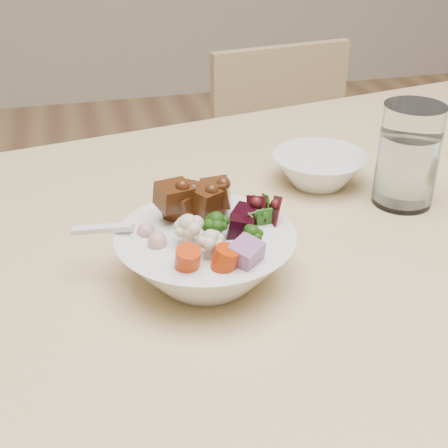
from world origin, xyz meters
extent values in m
cube|color=tan|center=(0.17, 0.79, 0.38)|extent=(0.40, 0.40, 0.04)
cube|color=tan|center=(0.15, 0.95, 0.58)|extent=(0.36, 0.07, 0.39)
cylinder|color=tan|center=(0.04, 0.62, 0.18)|extent=(0.03, 0.03, 0.37)
cylinder|color=tan|center=(0.34, 0.66, 0.18)|extent=(0.03, 0.03, 0.37)
cylinder|color=tan|center=(0.00, 0.92, 0.18)|extent=(0.03, 0.03, 0.37)
cylinder|color=tan|center=(0.30, 0.96, 0.18)|extent=(0.03, 0.03, 0.37)
sphere|color=black|center=(-0.22, 0.09, 0.81)|extent=(0.03, 0.03, 0.03)
sphere|color=beige|center=(-0.25, 0.09, 0.81)|extent=(0.04, 0.04, 0.04)
cube|color=black|center=(-0.18, 0.12, 0.81)|extent=(0.03, 0.03, 0.02)
cube|color=#8C5486|center=(-0.20, 0.04, 0.81)|extent=(0.04, 0.04, 0.03)
cylinder|color=red|center=(-0.26, 0.05, 0.81)|extent=(0.03, 0.03, 0.03)
sphere|color=#C9918C|center=(-0.28, 0.10, 0.81)|extent=(0.02, 0.02, 0.02)
ellipsoid|color=white|center=(-0.29, 0.12, 0.80)|extent=(0.04, 0.04, 0.01)
cube|color=white|center=(-0.33, 0.14, 0.81)|extent=(0.07, 0.04, 0.02)
cylinder|color=white|center=(0.07, 0.22, 0.81)|extent=(0.08, 0.08, 0.14)
cylinder|color=white|center=(0.07, 0.22, 0.80)|extent=(0.07, 0.07, 0.09)
camera|label=1|loc=(-0.35, -0.45, 1.14)|focal=50.00mm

